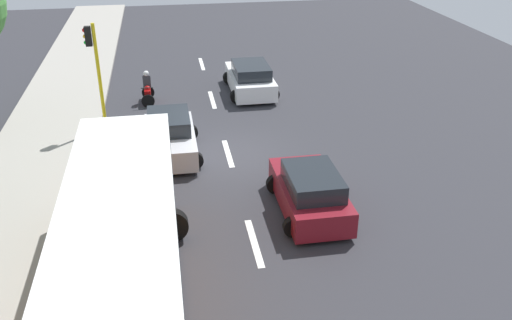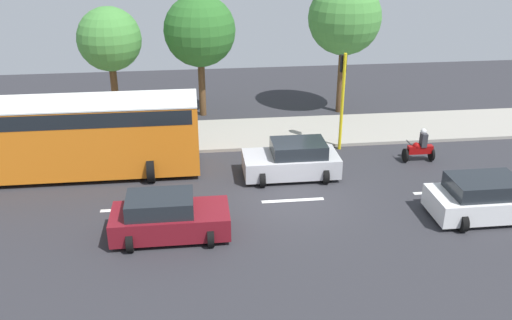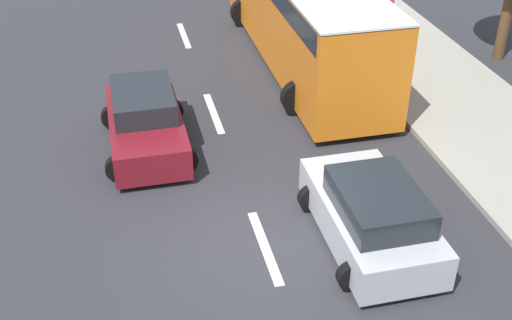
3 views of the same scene
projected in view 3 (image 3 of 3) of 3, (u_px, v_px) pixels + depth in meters
The scene contains 8 objects.
ground_plane at pixel (265, 249), 13.64m from camera, with size 40.00×60.00×0.10m, color #2D2D33.
lane_stripe_mid at pixel (265, 247), 13.61m from camera, with size 0.20×2.40×0.01m, color white.
lane_stripe_south at pixel (214, 113), 18.53m from camera, with size 0.20×2.40×0.01m, color white.
lane_stripe_far_south at pixel (184, 35), 23.44m from camera, with size 0.20×2.40×0.01m, color white.
car_silver at pixel (372, 215), 13.36m from camera, with size 2.28×3.91×1.52m.
car_maroon at pixel (145, 123), 16.63m from camera, with size 2.23×3.94×1.52m.
city_bus at pixel (302, 6), 20.63m from camera, with size 3.20×11.00×3.16m.
pedestrian_near_signal at pixel (386, 15), 22.21m from camera, with size 0.40×0.24×1.69m.
Camera 3 is at (-2.61, -10.16, 8.86)m, focal length 45.86 mm.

